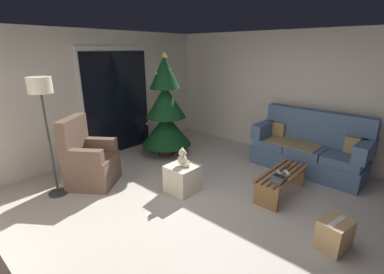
{
  "coord_description": "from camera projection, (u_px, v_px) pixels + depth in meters",
  "views": [
    {
      "loc": [
        -2.55,
        -1.93,
        2.15
      ],
      "look_at": [
        0.4,
        0.7,
        0.85
      ],
      "focal_mm": 25.25,
      "sensor_mm": 36.0,
      "label": 1
    }
  ],
  "objects": [
    {
      "name": "ground_plane",
      "position": [
        211.0,
        213.0,
        3.7
      ],
      "size": [
        7.0,
        7.0,
        0.0
      ],
      "primitive_type": "plane",
      "color": "#BCB2A8"
    },
    {
      "name": "teddy_bear_cream",
      "position": [
        183.0,
        159.0,
        4.12
      ],
      "size": [
        0.21,
        0.22,
        0.29
      ],
      "color": "beige",
      "rests_on": "ottoman"
    },
    {
      "name": "remote_graphite",
      "position": [
        286.0,
        166.0,
        4.25
      ],
      "size": [
        0.16,
        0.05,
        0.02
      ],
      "primitive_type": "cube",
      "rotation": [
        0.0,
        0.0,
        1.58
      ],
      "color": "#333338",
      "rests_on": "coffee_table"
    },
    {
      "name": "floor_lamp",
      "position": [
        42.0,
        97.0,
        3.73
      ],
      "size": [
        0.32,
        0.32,
        1.78
      ],
      "color": "#2D2D30",
      "rests_on": "ground"
    },
    {
      "name": "remote_silver",
      "position": [
        278.0,
        172.0,
        4.04
      ],
      "size": [
        0.15,
        0.13,
        0.02
      ],
      "primitive_type": "cube",
      "rotation": [
        0.0,
        0.0,
        5.36
      ],
      "color": "#ADADB2",
      "rests_on": "coffee_table"
    },
    {
      "name": "book_stack",
      "position": [
        278.0,
        179.0,
        3.77
      ],
      "size": [
        0.26,
        0.21,
        0.08
      ],
      "color": "#4C4C51",
      "rests_on": "coffee_table"
    },
    {
      "name": "cardboard_box_taped_mid_floor",
      "position": [
        334.0,
        234.0,
        3.02
      ],
      "size": [
        0.41,
        0.35,
        0.34
      ],
      "color": "tan",
      "rests_on": "ground"
    },
    {
      "name": "ottoman",
      "position": [
        183.0,
        178.0,
        4.22
      ],
      "size": [
        0.44,
        0.44,
        0.43
      ],
      "primitive_type": "cube",
      "color": "beige",
      "rests_on": "ground"
    },
    {
      "name": "couch",
      "position": [
        309.0,
        149.0,
        4.93
      ],
      "size": [
        0.84,
        1.96,
        1.08
      ],
      "color": "slate",
      "rests_on": "ground"
    },
    {
      "name": "cell_phone",
      "position": [
        279.0,
        176.0,
        3.76
      ],
      "size": [
        0.09,
        0.15,
        0.01
      ],
      "primitive_type": "cube",
      "rotation": [
        0.0,
        0.0,
        -0.11
      ],
      "color": "black",
      "rests_on": "book_stack"
    },
    {
      "name": "wall_right",
      "position": [
        301.0,
        96.0,
        5.34
      ],
      "size": [
        0.12,
        6.0,
        2.5
      ],
      "primitive_type": "cube",
      "color": "beige",
      "rests_on": "ground"
    },
    {
      "name": "patio_door_frame",
      "position": [
        118.0,
        101.0,
        5.68
      ],
      "size": [
        1.6,
        0.02,
        2.2
      ],
      "primitive_type": "cube",
      "color": "silver",
      "rests_on": "ground"
    },
    {
      "name": "wall_back",
      "position": [
        88.0,
        97.0,
        5.24
      ],
      "size": [
        5.72,
        0.12,
        2.5
      ],
      "primitive_type": "cube",
      "color": "beige",
      "rests_on": "ground"
    },
    {
      "name": "christmas_tree",
      "position": [
        166.0,
        111.0,
        5.52
      ],
      "size": [
        1.03,
        1.03,
        2.1
      ],
      "color": "#4C1E19",
      "rests_on": "ground"
    },
    {
      "name": "remote_white",
      "position": [
        287.0,
        173.0,
        4.03
      ],
      "size": [
        0.15,
        0.14,
        0.02
      ],
      "primitive_type": "cube",
      "rotation": [
        0.0,
        0.0,
        5.44
      ],
      "color": "silver",
      "rests_on": "coffee_table"
    },
    {
      "name": "patio_door_glass",
      "position": [
        118.0,
        103.0,
        5.68
      ],
      "size": [
        1.5,
        0.02,
        2.1
      ],
      "primitive_type": "cube",
      "color": "black",
      "rests_on": "ground"
    },
    {
      "name": "armchair",
      "position": [
        89.0,
        161.0,
        4.39
      ],
      "size": [
        0.96,
        0.96,
        1.13
      ],
      "color": "brown",
      "rests_on": "ground"
    },
    {
      "name": "coffee_table",
      "position": [
        282.0,
        180.0,
        4.11
      ],
      "size": [
        1.1,
        0.4,
        0.37
      ],
      "color": "olive",
      "rests_on": "ground"
    }
  ]
}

